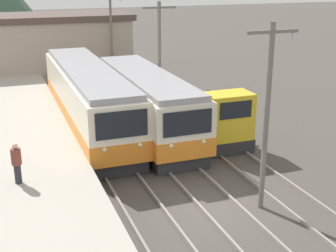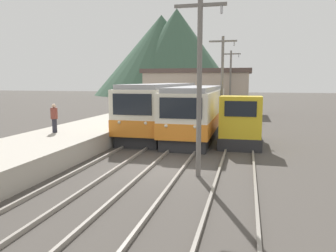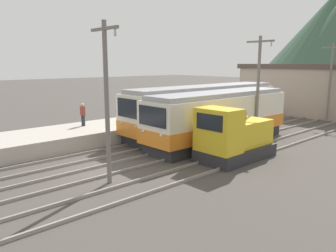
{
  "view_description": "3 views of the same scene",
  "coord_description": "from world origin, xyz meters",
  "px_view_note": "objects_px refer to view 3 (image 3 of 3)",
  "views": [
    {
      "loc": [
        -7.24,
        -14.5,
        8.65
      ],
      "look_at": [
        0.04,
        5.03,
        1.7
      ],
      "focal_mm": 50.0,
      "sensor_mm": 36.0,
      "label": 1
    },
    {
      "loc": [
        3.55,
        -13.48,
        3.83
      ],
      "look_at": [
        -0.64,
        3.78,
        1.38
      ],
      "focal_mm": 35.0,
      "sensor_mm": 36.0,
      "label": 2
    },
    {
      "loc": [
        13.78,
        -8.13,
        5.26
      ],
      "look_at": [
        -0.89,
        5.22,
        1.47
      ],
      "focal_mm": 35.0,
      "sensor_mm": 36.0,
      "label": 3
    }
  ],
  "objects_px": {
    "catenary_mast_near": "(107,98)",
    "catenary_mast_mid": "(258,86)",
    "catenary_mast_far": "(330,80)",
    "shunting_locomotive": "(233,138)",
    "commuter_train_left": "(206,111)",
    "commuter_train_center": "(220,119)",
    "person_on_platform": "(83,114)"
  },
  "relations": [
    {
      "from": "shunting_locomotive",
      "to": "catenary_mast_far",
      "type": "relative_size",
      "value": 0.67
    },
    {
      "from": "commuter_train_center",
      "to": "catenary_mast_near",
      "type": "relative_size",
      "value": 1.68
    },
    {
      "from": "shunting_locomotive",
      "to": "catenary_mast_near",
      "type": "height_order",
      "value": "catenary_mast_near"
    },
    {
      "from": "catenary_mast_far",
      "to": "catenary_mast_near",
      "type": "bearing_deg",
      "value": -90.0
    },
    {
      "from": "shunting_locomotive",
      "to": "catenary_mast_mid",
      "type": "relative_size",
      "value": 0.67
    },
    {
      "from": "commuter_train_left",
      "to": "person_on_platform",
      "type": "xyz_separation_m",
      "value": [
        -4.31,
        -8.04,
        0.15
      ]
    },
    {
      "from": "commuter_train_left",
      "to": "commuter_train_center",
      "type": "height_order",
      "value": "commuter_train_left"
    },
    {
      "from": "catenary_mast_mid",
      "to": "catenary_mast_far",
      "type": "height_order",
      "value": "same"
    },
    {
      "from": "catenary_mast_mid",
      "to": "catenary_mast_far",
      "type": "relative_size",
      "value": 1.0
    },
    {
      "from": "catenary_mast_mid",
      "to": "commuter_train_left",
      "type": "bearing_deg",
      "value": -177.03
    },
    {
      "from": "catenary_mast_near",
      "to": "catenary_mast_far",
      "type": "bearing_deg",
      "value": 90.0
    },
    {
      "from": "commuter_train_left",
      "to": "shunting_locomotive",
      "type": "relative_size",
      "value": 3.11
    },
    {
      "from": "commuter_train_center",
      "to": "person_on_platform",
      "type": "distance_m",
      "value": 9.45
    },
    {
      "from": "catenary_mast_near",
      "to": "shunting_locomotive",
      "type": "bearing_deg",
      "value": 78.06
    },
    {
      "from": "person_on_platform",
      "to": "shunting_locomotive",
      "type": "bearing_deg",
      "value": 20.16
    },
    {
      "from": "catenary_mast_near",
      "to": "catenary_mast_mid",
      "type": "bearing_deg",
      "value": 90.0
    },
    {
      "from": "catenary_mast_near",
      "to": "commuter_train_center",
      "type": "bearing_deg",
      "value": 98.96
    },
    {
      "from": "commuter_train_center",
      "to": "catenary_mast_mid",
      "type": "distance_m",
      "value": 3.37
    },
    {
      "from": "commuter_train_center",
      "to": "shunting_locomotive",
      "type": "bearing_deg",
      "value": -39.85
    },
    {
      "from": "commuter_train_center",
      "to": "shunting_locomotive",
      "type": "xyz_separation_m",
      "value": [
        3.0,
        -2.5,
        -0.41
      ]
    },
    {
      "from": "catenary_mast_near",
      "to": "catenary_mast_mid",
      "type": "xyz_separation_m",
      "value": [
        0.0,
        11.61,
        0.0
      ]
    },
    {
      "from": "commuter_train_left",
      "to": "catenary_mast_near",
      "type": "xyz_separation_m",
      "value": [
        4.31,
        -11.39,
        2.14
      ]
    },
    {
      "from": "catenary_mast_near",
      "to": "catenary_mast_mid",
      "type": "distance_m",
      "value": 11.61
    },
    {
      "from": "catenary_mast_far",
      "to": "shunting_locomotive",
      "type": "bearing_deg",
      "value": -84.72
    },
    {
      "from": "commuter_train_left",
      "to": "catenary_mast_mid",
      "type": "distance_m",
      "value": 4.82
    },
    {
      "from": "shunting_locomotive",
      "to": "catenary_mast_mid",
      "type": "xyz_separation_m",
      "value": [
        -1.49,
        4.55,
        2.62
      ]
    },
    {
      "from": "shunting_locomotive",
      "to": "catenary_mast_far",
      "type": "height_order",
      "value": "catenary_mast_far"
    },
    {
      "from": "commuter_train_left",
      "to": "catenary_mast_near",
      "type": "bearing_deg",
      "value": -69.28
    },
    {
      "from": "shunting_locomotive",
      "to": "person_on_platform",
      "type": "xyz_separation_m",
      "value": [
        -10.11,
        -3.71,
        0.63
      ]
    },
    {
      "from": "catenary_mast_far",
      "to": "person_on_platform",
      "type": "bearing_deg",
      "value": -113.45
    },
    {
      "from": "shunting_locomotive",
      "to": "catenary_mast_near",
      "type": "relative_size",
      "value": 0.67
    },
    {
      "from": "catenary_mast_near",
      "to": "catenary_mast_far",
      "type": "height_order",
      "value": "same"
    }
  ]
}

